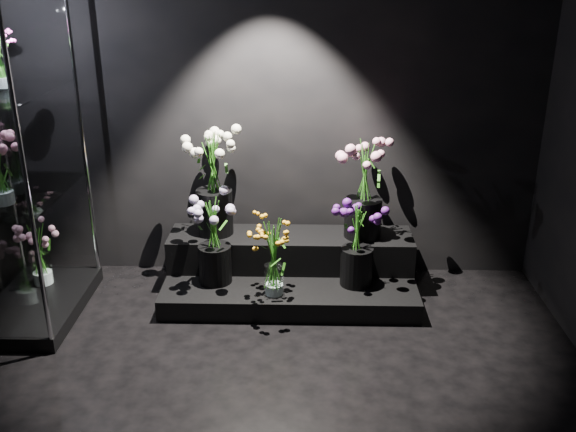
{
  "coord_description": "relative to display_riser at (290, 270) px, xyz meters",
  "views": [
    {
      "loc": [
        0.22,
        -2.7,
        2.34
      ],
      "look_at": [
        0.12,
        1.2,
        0.78
      ],
      "focal_mm": 40.0,
      "sensor_mm": 36.0,
      "label": 1
    }
  ],
  "objects": [
    {
      "name": "wall_back",
      "position": [
        -0.13,
        0.37,
        1.23
      ],
      "size": [
        4.0,
        0.0,
        4.0
      ],
      "primitive_type": "plane",
      "rotation": [
        1.57,
        0.0,
        0.0
      ],
      "color": "black",
      "rests_on": "floor"
    },
    {
      "name": "display_riser",
      "position": [
        0.0,
        0.0,
        0.0
      ],
      "size": [
        1.84,
        0.82,
        0.41
      ],
      "color": "black",
      "rests_on": "floor"
    },
    {
      "name": "bouquet_case_base_pink",
      "position": [
        -1.83,
        -0.14,
        0.19
      ],
      "size": [
        0.36,
        0.36,
        0.48
      ],
      "rotation": [
        0.0,
        0.0,
        -0.18
      ],
      "color": "white",
      "rests_on": "display_case"
    },
    {
      "name": "bouquet_purple",
      "position": [
        0.48,
        -0.18,
        0.32
      ],
      "size": [
        0.41,
        0.41,
        0.6
      ],
      "rotation": [
        0.0,
        0.0,
        -0.33
      ],
      "color": "black",
      "rests_on": "display_riser"
    },
    {
      "name": "bouquet_lilac",
      "position": [
        -0.54,
        -0.17,
        0.35
      ],
      "size": [
        0.42,
        0.42,
        0.63
      ],
      "rotation": [
        0.0,
        0.0,
        0.18
      ],
      "color": "black",
      "rests_on": "display_riser"
    },
    {
      "name": "bouquet_orange_bells",
      "position": [
        -0.11,
        -0.35,
        0.27
      ],
      "size": [
        0.28,
        0.28,
        0.56
      ],
      "rotation": [
        0.0,
        0.0,
        -0.05
      ],
      "color": "white",
      "rests_on": "display_riser"
    },
    {
      "name": "bouquet_cream_roses",
      "position": [
        -0.57,
        0.13,
        0.68
      ],
      "size": [
        0.45,
        0.45,
        0.78
      ],
      "rotation": [
        0.0,
        0.0,
        0.23
      ],
      "color": "black",
      "rests_on": "display_riser"
    },
    {
      "name": "display_case",
      "position": [
        -1.8,
        -0.38,
        0.98
      ],
      "size": [
        0.63,
        1.05,
        2.3
      ],
      "color": "black",
      "rests_on": "floor"
    },
    {
      "name": "bouquet_pink_roses",
      "position": [
        0.54,
        0.11,
        0.64
      ],
      "size": [
        0.4,
        0.4,
        0.73
      ],
      "rotation": [
        0.0,
        0.0,
        -0.04
      ],
      "color": "black",
      "rests_on": "display_riser"
    }
  ]
}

